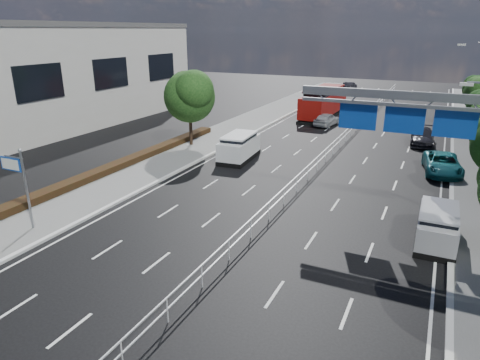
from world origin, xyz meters
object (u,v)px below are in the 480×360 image
at_px(parked_car_teal, 442,164).
at_px(parked_car_dark, 423,137).
at_px(silver_minivan, 437,226).
at_px(near_car_dark, 349,87).
at_px(white_minivan, 239,147).
at_px(overhead_gantry, 420,116).
at_px(red_bus, 324,102).
at_px(near_car_silver, 327,119).
at_px(toilet_sign, 18,175).

xyz_separation_m(parked_car_teal, parked_car_dark, (-1.80, 8.31, -0.01)).
xyz_separation_m(silver_minivan, parked_car_teal, (0.00, 11.70, -0.14)).
distance_m(near_car_dark, parked_car_dark, 35.50).
height_order(white_minivan, silver_minivan, white_minivan).
xyz_separation_m(overhead_gantry, red_bus, (-11.70, 26.23, -3.83)).
bearing_deg(overhead_gantry, parked_car_dark, 90.79).
xyz_separation_m(near_car_silver, silver_minivan, (11.59, -24.04, 0.15)).
bearing_deg(near_car_dark, red_bus, 97.64).
bearing_deg(white_minivan, near_car_dark, 86.56).
xyz_separation_m(red_bus, near_car_silver, (1.67, -4.83, -1.07)).
relative_size(red_bus, parked_car_dark, 2.37).
bearing_deg(toilet_sign, near_car_dark, 86.14).
bearing_deg(near_car_silver, silver_minivan, 123.50).
xyz_separation_m(toilet_sign, parked_car_dark, (17.45, 27.42, -2.25)).
relative_size(toilet_sign, parked_car_dark, 0.90).
height_order(toilet_sign, near_car_dark, toilet_sign).
height_order(red_bus, near_car_dark, red_bus).
height_order(overhead_gantry, silver_minivan, overhead_gantry).
height_order(near_car_silver, parked_car_teal, parked_car_teal).
distance_m(near_car_dark, silver_minivan, 55.02).
xyz_separation_m(white_minivan, silver_minivan, (14.66, -8.63, -0.15)).
distance_m(silver_minivan, parked_car_teal, 11.70).
bearing_deg(white_minivan, near_car_silver, 74.61).
relative_size(overhead_gantry, near_car_silver, 2.47).
bearing_deg(white_minivan, overhead_gantry, -28.67).
bearing_deg(near_car_dark, silver_minivan, 109.07).
height_order(white_minivan, near_car_silver, white_minivan).
height_order(overhead_gantry, parked_car_dark, overhead_gantry).
relative_size(silver_minivan, parked_car_teal, 0.82).
height_order(red_bus, near_car_silver, red_bus).
bearing_deg(silver_minivan, overhead_gantry, 120.16).
distance_m(toilet_sign, red_bus, 36.80).
xyz_separation_m(near_car_silver, parked_car_teal, (11.59, -12.35, 0.01)).
bearing_deg(overhead_gantry, red_bus, 114.03).
distance_m(red_bus, parked_car_dark, 14.53).
relative_size(overhead_gantry, parked_car_dark, 2.13).
height_order(white_minivan, red_bus, red_bus).
bearing_deg(overhead_gantry, silver_minivan, -59.45).
relative_size(toilet_sign, red_bus, 0.38).
relative_size(near_car_dark, parked_car_dark, 0.94).
xyz_separation_m(near_car_dark, parked_car_teal, (15.18, -41.19, -0.03)).
distance_m(white_minivan, silver_minivan, 17.02).
xyz_separation_m(overhead_gantry, parked_car_dark, (-0.24, 17.37, -4.91)).
bearing_deg(silver_minivan, parked_car_teal, 89.61).
bearing_deg(toilet_sign, silver_minivan, 21.05).
bearing_deg(silver_minivan, toilet_sign, -159.34).
bearing_deg(parked_car_teal, red_bus, 119.85).
distance_m(near_car_silver, near_car_dark, 29.07).
bearing_deg(parked_car_teal, silver_minivan, -97.81).
relative_size(toilet_sign, silver_minivan, 1.04).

